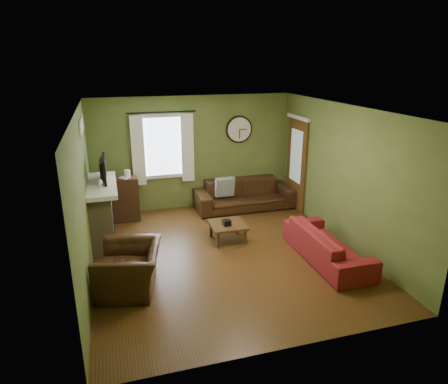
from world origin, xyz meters
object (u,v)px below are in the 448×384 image
object	(u,v)px
sofa_brown	(244,194)
armchair	(130,269)
sofa_red	(327,244)
bookshelf	(120,200)
coffee_table	(228,232)

from	to	relation	value
sofa_brown	armchair	bearing A→B (deg)	-135.02
sofa_brown	sofa_red	size ratio (longest dim) A/B	1.15
bookshelf	sofa_red	xyz separation A→B (m)	(3.39, -2.85, -0.19)
sofa_brown	coffee_table	world-z (taller)	sofa_brown
bookshelf	sofa_red	size ratio (longest dim) A/B	0.49
bookshelf	coffee_table	size ratio (longest dim) A/B	1.45
bookshelf	sofa_red	world-z (taller)	bookshelf
coffee_table	bookshelf	bearing A→B (deg)	140.29
armchair	coffee_table	distance (m)	2.29
sofa_brown	armchair	xyz separation A→B (m)	(-2.82, -2.82, 0.01)
sofa_brown	coffee_table	size ratio (longest dim) A/B	3.45
sofa_brown	coffee_table	distance (m)	1.84
bookshelf	coffee_table	xyz separation A→B (m)	(1.94, -1.61, -0.31)
armchair	bookshelf	bearing A→B (deg)	-167.26
bookshelf	armchair	size ratio (longest dim) A/B	0.91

